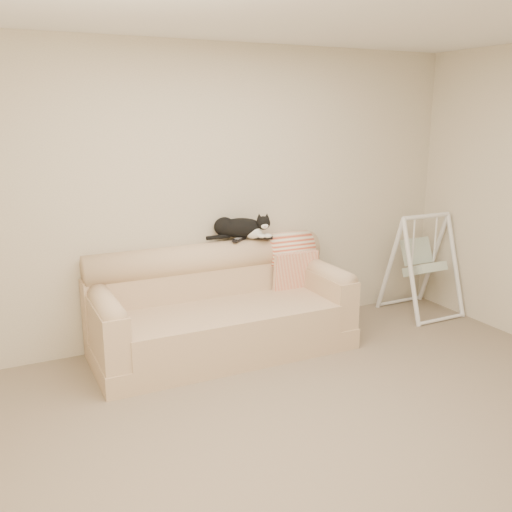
{
  "coord_description": "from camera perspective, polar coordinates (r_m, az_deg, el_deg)",
  "views": [
    {
      "loc": [
        -1.83,
        -2.71,
        2.02
      ],
      "look_at": [
        0.11,
        1.27,
        0.9
      ],
      "focal_mm": 40.0,
      "sensor_mm": 36.0,
      "label": 1
    }
  ],
  "objects": [
    {
      "name": "tuxedo_cat",
      "position": [
        5.13,
        -1.57,
        2.86
      ],
      "size": [
        0.59,
        0.37,
        0.23
      ],
      "color": "black",
      "rests_on": "sofa"
    },
    {
      "name": "room_shell",
      "position": [
        3.3,
        8.0,
        5.53
      ],
      "size": [
        5.04,
        4.04,
        2.6
      ],
      "color": "#C3B59C",
      "rests_on": "ground"
    },
    {
      "name": "baby_swing",
      "position": [
        6.05,
        16.28,
        -0.75
      ],
      "size": [
        0.64,
        0.68,
        1.04
      ],
      "color": "white",
      "rests_on": "ground"
    },
    {
      "name": "throw_blanket",
      "position": [
        5.38,
        3.24,
        0.27
      ],
      "size": [
        0.44,
        0.38,
        0.58
      ],
      "color": "#D34D2F",
      "rests_on": "sofa"
    },
    {
      "name": "remote_a",
      "position": [
        5.12,
        -1.69,
        1.69
      ],
      "size": [
        0.18,
        0.14,
        0.03
      ],
      "color": "black",
      "rests_on": "sofa"
    },
    {
      "name": "remote_b",
      "position": [
        5.19,
        0.76,
        1.85
      ],
      "size": [
        0.17,
        0.12,
        0.02
      ],
      "color": "black",
      "rests_on": "sofa"
    },
    {
      "name": "ground_plane",
      "position": [
        3.84,
        7.18,
        -17.61
      ],
      "size": [
        5.0,
        5.0,
        0.0
      ],
      "primitive_type": "plane",
      "color": "#746351",
      "rests_on": "ground"
    },
    {
      "name": "sofa",
      "position": [
        4.96,
        -3.66,
        -5.48
      ],
      "size": [
        2.2,
        0.93,
        0.9
      ],
      "color": "tan",
      "rests_on": "ground"
    }
  ]
}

